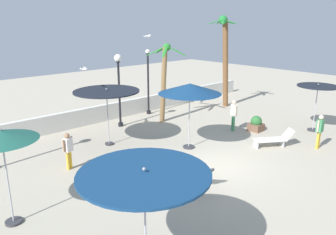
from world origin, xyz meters
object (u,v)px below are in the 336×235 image
at_px(patio_umbrella_0, 144,177).
at_px(lounge_chair_1, 274,139).
at_px(lamp_post_0, 148,81).
at_px(planter, 256,124).
at_px(patio_umbrella_1, 107,93).
at_px(palm_tree_0, 165,74).
at_px(lounge_chair_0, 195,171).
at_px(palm_tree_1, 225,54).
at_px(lamp_post_1, 119,79).
at_px(guest_0, 234,112).
at_px(patio_umbrella_3, 1,137).
at_px(guest_2, 68,148).
at_px(patio_umbrella_4, 190,89).
at_px(seagull_0, 84,69).
at_px(seagull_1, 147,36).
at_px(patio_umbrella_2, 318,90).
at_px(guest_1, 320,128).

distance_m(patio_umbrella_0, lounge_chair_1, 10.28).
bearing_deg(lamp_post_0, planter, -72.49).
bearing_deg(patio_umbrella_1, palm_tree_0, 13.61).
bearing_deg(lounge_chair_0, planter, 14.47).
xyz_separation_m(palm_tree_1, lamp_post_1, (-7.84, 1.19, -0.96)).
relative_size(patio_umbrella_1, guest_0, 1.78).
bearing_deg(patio_umbrella_3, guest_2, 38.09).
distance_m(patio_umbrella_4, guest_2, 5.88).
relative_size(patio_umbrella_1, guest_2, 2.00).
xyz_separation_m(palm_tree_0, seagull_0, (-5.04, 0.22, 0.71)).
bearing_deg(patio_umbrella_1, lamp_post_0, 31.11).
relative_size(patio_umbrella_3, palm_tree_1, 0.49).
distance_m(patio_umbrella_3, seagull_1, 12.35).
height_order(patio_umbrella_0, guest_2, patio_umbrella_0).
distance_m(seagull_0, seagull_1, 5.33).
xyz_separation_m(lamp_post_1, guest_2, (-4.86, -3.35, -1.78)).
xyz_separation_m(seagull_0, seagull_1, (5.00, 1.24, 1.36)).
relative_size(patio_umbrella_2, lamp_post_1, 0.64).
distance_m(lamp_post_0, planter, 7.25).
height_order(lamp_post_1, lounge_chair_1, lamp_post_1).
height_order(guest_0, guest_1, guest_0).
distance_m(patio_umbrella_3, guest_2, 4.25).
height_order(patio_umbrella_2, lamp_post_1, lamp_post_1).
height_order(patio_umbrella_4, guest_2, patio_umbrella_4).
relative_size(patio_umbrella_2, guest_0, 1.52).
bearing_deg(guest_1, palm_tree_0, 105.24).
height_order(palm_tree_0, guest_0, palm_tree_0).
relative_size(patio_umbrella_4, lamp_post_0, 0.76).
xyz_separation_m(palm_tree_1, seagull_1, (-5.30, 1.72, 1.28)).
height_order(patio_umbrella_0, palm_tree_1, palm_tree_1).
height_order(patio_umbrella_2, patio_umbrella_4, patio_umbrella_4).
bearing_deg(guest_2, guest_0, -9.79).
bearing_deg(lamp_post_0, palm_tree_1, -23.26).
bearing_deg(seagull_1, lounge_chair_0, -118.70).
height_order(lamp_post_1, guest_2, lamp_post_1).
height_order(lounge_chair_1, seagull_0, seagull_0).
bearing_deg(patio_umbrella_0, palm_tree_1, 32.01).
bearing_deg(guest_0, planter, -43.22).
bearing_deg(lounge_chair_0, lounge_chair_1, -1.50).
bearing_deg(seagull_1, patio_umbrella_3, -149.06).
xyz_separation_m(lounge_chair_0, seagull_1, (4.41, 8.05, 4.56)).
distance_m(guest_1, guest_2, 11.35).
bearing_deg(guest_2, patio_umbrella_0, -101.58).
height_order(patio_umbrella_4, guest_1, patio_umbrella_4).
relative_size(patio_umbrella_3, patio_umbrella_4, 0.95).
bearing_deg(palm_tree_1, planter, -121.96).
xyz_separation_m(patio_umbrella_0, planter, (11.20, 4.22, -2.12)).
xyz_separation_m(palm_tree_0, lamp_post_1, (-2.58, 0.93, -0.16)).
relative_size(lamp_post_0, lounge_chair_1, 2.21).
distance_m(guest_0, planter, 1.43).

